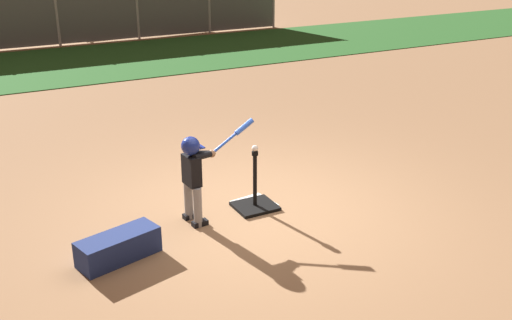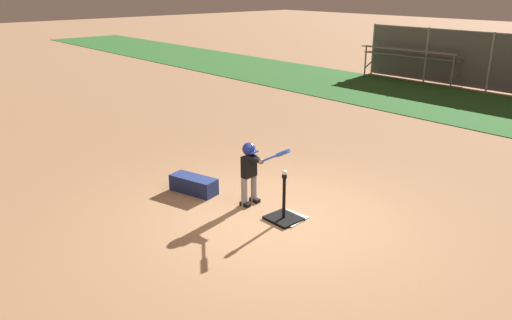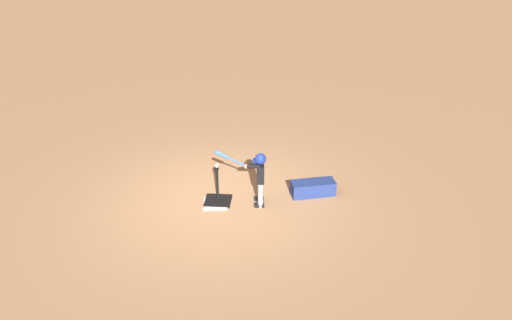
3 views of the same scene
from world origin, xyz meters
TOP-DOWN VIEW (x-y plane):
  - ground_plane at (0.00, 0.00)m, footprint 90.00×90.00m
  - home_plate at (0.07, 0.18)m, footprint 0.49×0.49m
  - batting_tee at (0.03, 0.09)m, footprint 0.49×0.44m
  - batter_child at (-0.73, 0.09)m, footprint 0.93×0.33m
  - baseball at (0.03, 0.09)m, footprint 0.07×0.07m
  - equipment_bag at (-1.75, -0.31)m, footprint 0.89×0.53m

SIDE VIEW (x-z plane):
  - ground_plane at x=0.00m, z-range 0.00..0.00m
  - home_plate at x=0.07m, z-range 0.00..0.02m
  - batting_tee at x=0.03m, z-range -0.28..0.45m
  - equipment_bag at x=-1.75m, z-range 0.00..0.28m
  - batter_child at x=-0.73m, z-range 0.10..1.22m
  - baseball at x=0.03m, z-range 0.73..0.81m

